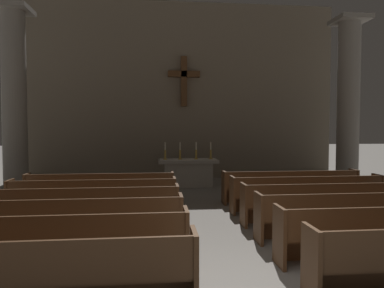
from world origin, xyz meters
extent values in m
cube|color=brown|center=(-2.70, 0.00, 0.42)|extent=(3.86, 0.40, 0.05)
cube|color=brown|center=(-2.70, -0.23, 0.70)|extent=(3.86, 0.05, 0.50)
cube|color=brown|center=(-0.74, -0.02, 0.47)|extent=(0.06, 0.50, 0.95)
cube|color=brown|center=(-2.70, 1.13, 0.42)|extent=(3.86, 0.40, 0.05)
cube|color=brown|center=(-2.70, 0.91, 0.70)|extent=(3.86, 0.05, 0.50)
cube|color=brown|center=(-2.70, 1.31, 0.20)|extent=(3.86, 0.04, 0.40)
cube|color=brown|center=(-0.74, 1.11, 0.47)|extent=(0.06, 0.50, 0.95)
cube|color=brown|center=(-2.70, 2.26, 0.42)|extent=(3.86, 0.40, 0.05)
cube|color=brown|center=(-2.70, 2.04, 0.70)|extent=(3.86, 0.05, 0.50)
cube|color=brown|center=(-2.70, 2.44, 0.20)|extent=(3.86, 0.04, 0.40)
cube|color=brown|center=(-0.74, 2.24, 0.47)|extent=(0.06, 0.50, 0.95)
cube|color=brown|center=(-2.70, 3.39, 0.42)|extent=(3.86, 0.40, 0.05)
cube|color=brown|center=(-2.70, 3.17, 0.70)|extent=(3.86, 0.05, 0.50)
cube|color=brown|center=(-2.70, 3.57, 0.20)|extent=(3.86, 0.04, 0.40)
cube|color=brown|center=(-0.74, 3.37, 0.47)|extent=(0.06, 0.50, 0.95)
cube|color=brown|center=(-2.70, 4.52, 0.42)|extent=(3.86, 0.40, 0.05)
cube|color=brown|center=(-2.70, 4.30, 0.70)|extent=(3.86, 0.05, 0.50)
cube|color=brown|center=(-2.70, 4.70, 0.20)|extent=(3.86, 0.04, 0.40)
cube|color=brown|center=(-0.74, 4.50, 0.47)|extent=(0.06, 0.50, 0.95)
cube|color=brown|center=(-4.66, 4.50, 0.47)|extent=(0.06, 0.50, 0.95)
cube|color=brown|center=(-2.70, 5.65, 0.42)|extent=(3.86, 0.40, 0.05)
cube|color=brown|center=(-2.70, 5.43, 0.70)|extent=(3.86, 0.05, 0.50)
cube|color=brown|center=(-2.70, 5.83, 0.20)|extent=(3.86, 0.04, 0.40)
cube|color=brown|center=(-0.74, 5.63, 0.47)|extent=(0.06, 0.50, 0.95)
cube|color=brown|center=(-4.66, 5.63, 0.47)|extent=(0.06, 0.50, 0.95)
cube|color=brown|center=(0.74, -0.02, 0.47)|extent=(0.06, 0.50, 0.95)
cube|color=brown|center=(0.74, 1.11, 0.47)|extent=(0.06, 0.50, 0.95)
cube|color=brown|center=(2.70, 2.26, 0.42)|extent=(3.86, 0.40, 0.05)
cube|color=brown|center=(2.70, 2.04, 0.70)|extent=(3.86, 0.05, 0.50)
cube|color=brown|center=(2.70, 2.44, 0.20)|extent=(3.86, 0.04, 0.40)
cube|color=brown|center=(0.74, 2.24, 0.47)|extent=(0.06, 0.50, 0.95)
cube|color=brown|center=(2.70, 3.39, 0.42)|extent=(3.86, 0.40, 0.05)
cube|color=brown|center=(2.70, 3.17, 0.70)|extent=(3.86, 0.05, 0.50)
cube|color=brown|center=(2.70, 3.57, 0.20)|extent=(3.86, 0.04, 0.40)
cube|color=brown|center=(0.74, 3.37, 0.47)|extent=(0.06, 0.50, 0.95)
cube|color=brown|center=(2.70, 4.52, 0.42)|extent=(3.86, 0.40, 0.05)
cube|color=brown|center=(2.70, 4.30, 0.70)|extent=(3.86, 0.05, 0.50)
cube|color=brown|center=(2.70, 4.70, 0.20)|extent=(3.86, 0.04, 0.40)
cube|color=brown|center=(0.74, 4.50, 0.47)|extent=(0.06, 0.50, 0.95)
cube|color=brown|center=(4.66, 4.50, 0.47)|extent=(0.06, 0.50, 0.95)
cube|color=brown|center=(2.70, 5.65, 0.42)|extent=(3.86, 0.40, 0.05)
cube|color=brown|center=(2.70, 5.43, 0.70)|extent=(3.86, 0.05, 0.50)
cube|color=brown|center=(2.70, 5.83, 0.20)|extent=(3.86, 0.04, 0.40)
cube|color=brown|center=(0.74, 5.63, 0.47)|extent=(0.06, 0.50, 0.95)
cube|color=brown|center=(4.66, 5.63, 0.47)|extent=(0.06, 0.50, 0.95)
cube|color=gray|center=(-5.92, 8.22, 0.10)|extent=(1.11, 1.11, 0.20)
cylinder|color=gray|center=(-5.92, 8.22, 3.03)|extent=(0.79, 0.79, 6.06)
cube|color=gray|center=(-5.92, 8.22, 6.14)|extent=(1.18, 1.18, 0.16)
cube|color=gray|center=(5.92, 8.22, 0.10)|extent=(1.11, 1.11, 0.20)
cylinder|color=gray|center=(5.92, 8.22, 3.03)|extent=(0.79, 0.79, 6.06)
cube|color=gray|center=(5.92, 8.22, 6.14)|extent=(1.18, 1.18, 0.16)
cube|color=#A8A399|center=(0.00, 8.76, 0.44)|extent=(1.76, 0.72, 0.88)
cube|color=#A8A399|center=(0.00, 8.76, 0.94)|extent=(2.20, 0.90, 0.12)
cube|color=silver|center=(0.00, 8.76, 1.00)|extent=(2.09, 0.86, 0.01)
cylinder|color=#B79338|center=(-0.85, 8.76, 1.02)|extent=(0.16, 0.16, 0.02)
cylinder|color=#B79338|center=(-0.85, 8.76, 1.19)|extent=(0.07, 0.07, 0.35)
cylinder|color=silver|center=(-0.85, 8.76, 1.50)|extent=(0.04, 0.04, 0.29)
cylinder|color=#B79338|center=(-0.30, 8.76, 1.02)|extent=(0.16, 0.16, 0.02)
cylinder|color=#B79338|center=(-0.30, 8.76, 1.19)|extent=(0.07, 0.07, 0.35)
cylinder|color=silver|center=(-0.30, 8.76, 1.50)|extent=(0.04, 0.04, 0.29)
cylinder|color=#B79338|center=(0.30, 8.76, 1.02)|extent=(0.16, 0.16, 0.02)
cylinder|color=#B79338|center=(0.30, 8.76, 1.19)|extent=(0.07, 0.07, 0.35)
cylinder|color=silver|center=(0.30, 8.76, 1.50)|extent=(0.04, 0.04, 0.29)
cylinder|color=#B79338|center=(0.85, 8.76, 1.02)|extent=(0.16, 0.16, 0.02)
cylinder|color=#B79338|center=(0.85, 8.76, 1.19)|extent=(0.07, 0.07, 0.35)
cylinder|color=silver|center=(0.85, 8.76, 1.50)|extent=(0.04, 0.04, 0.29)
cube|color=gray|center=(0.00, 10.96, 3.76)|extent=(13.10, 0.25, 7.51)
cube|color=brown|center=(0.00, 10.71, 4.13)|extent=(0.25, 0.25, 2.09)
cube|color=brown|center=(0.00, 10.71, 4.44)|extent=(1.34, 0.25, 0.25)
camera|label=1|loc=(-1.20, -4.17, 2.19)|focal=32.83mm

